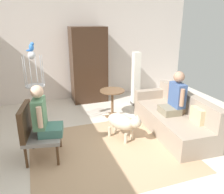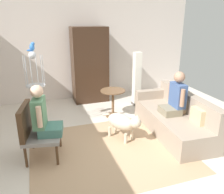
{
  "view_description": "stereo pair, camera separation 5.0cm",
  "coord_description": "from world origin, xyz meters",
  "px_view_note": "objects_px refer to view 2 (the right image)",
  "views": [
    {
      "loc": [
        -1.32,
        -3.41,
        2.26
      ],
      "look_at": [
        0.01,
        0.36,
        0.86
      ],
      "focal_mm": 37.39,
      "sensor_mm": 36.0,
      "label": 1
    },
    {
      "loc": [
        -1.27,
        -3.43,
        2.26
      ],
      "look_at": [
        0.01,
        0.36,
        0.86
      ],
      "focal_mm": 37.39,
      "sensor_mm": 36.0,
      "label": 2
    }
  ],
  "objects_px": {
    "person_on_couch": "(176,97)",
    "column_lamp": "(137,79)",
    "dog": "(122,122)",
    "parrot": "(32,47)",
    "person_on_armchair": "(43,115)",
    "armoire_cabinet": "(90,65)",
    "couch": "(174,118)",
    "armchair": "(34,129)",
    "round_end_table": "(113,99)",
    "bird_cage_stand": "(37,93)"
  },
  "relations": [
    {
      "from": "dog",
      "to": "parrot",
      "type": "distance_m",
      "value": 2.22
    },
    {
      "from": "dog",
      "to": "armoire_cabinet",
      "type": "height_order",
      "value": "armoire_cabinet"
    },
    {
      "from": "couch",
      "to": "armoire_cabinet",
      "type": "relative_size",
      "value": 1.05
    },
    {
      "from": "couch",
      "to": "dog",
      "type": "xyz_separation_m",
      "value": [
        -1.11,
        0.04,
        0.06
      ]
    },
    {
      "from": "person_on_armchair",
      "to": "dog",
      "type": "distance_m",
      "value": 1.49
    },
    {
      "from": "person_on_armchair",
      "to": "armoire_cabinet",
      "type": "height_order",
      "value": "armoire_cabinet"
    },
    {
      "from": "person_on_armchair",
      "to": "couch",
      "type": "bearing_deg",
      "value": 2.1
    },
    {
      "from": "couch",
      "to": "bird_cage_stand",
      "type": "xyz_separation_m",
      "value": [
        -2.59,
        1.0,
        0.5
      ]
    },
    {
      "from": "round_end_table",
      "to": "parrot",
      "type": "height_order",
      "value": "parrot"
    },
    {
      "from": "armchair",
      "to": "person_on_couch",
      "type": "relative_size",
      "value": 1.1
    },
    {
      "from": "person_on_couch",
      "to": "parrot",
      "type": "height_order",
      "value": "parrot"
    },
    {
      "from": "parrot",
      "to": "couch",
      "type": "bearing_deg",
      "value": -21.09
    },
    {
      "from": "couch",
      "to": "parrot",
      "type": "xyz_separation_m",
      "value": [
        -2.58,
        1.0,
        1.42
      ]
    },
    {
      "from": "couch",
      "to": "armchair",
      "type": "xyz_separation_m",
      "value": [
        -2.69,
        -0.06,
        0.24
      ]
    },
    {
      "from": "person_on_armchair",
      "to": "bird_cage_stand",
      "type": "relative_size",
      "value": 0.52
    },
    {
      "from": "bird_cage_stand",
      "to": "parrot",
      "type": "distance_m",
      "value": 0.92
    },
    {
      "from": "dog",
      "to": "parrot",
      "type": "relative_size",
      "value": 4.79
    },
    {
      "from": "armchair",
      "to": "person_on_armchair",
      "type": "xyz_separation_m",
      "value": [
        0.16,
        -0.03,
        0.23
      ]
    },
    {
      "from": "armchair",
      "to": "bird_cage_stand",
      "type": "height_order",
      "value": "bird_cage_stand"
    },
    {
      "from": "couch",
      "to": "round_end_table",
      "type": "xyz_separation_m",
      "value": [
        -0.93,
        1.12,
        0.13
      ]
    },
    {
      "from": "armchair",
      "to": "bird_cage_stand",
      "type": "bearing_deg",
      "value": 84.79
    },
    {
      "from": "armoire_cabinet",
      "to": "dog",
      "type": "bearing_deg",
      "value": -88.67
    },
    {
      "from": "round_end_table",
      "to": "dog",
      "type": "height_order",
      "value": "round_end_table"
    },
    {
      "from": "round_end_table",
      "to": "armoire_cabinet",
      "type": "xyz_separation_m",
      "value": [
        -0.23,
        1.26,
        0.58
      ]
    },
    {
      "from": "person_on_armchair",
      "to": "parrot",
      "type": "height_order",
      "value": "parrot"
    },
    {
      "from": "bird_cage_stand",
      "to": "dog",
      "type": "bearing_deg",
      "value": -32.7
    },
    {
      "from": "person_on_couch",
      "to": "column_lamp",
      "type": "relative_size",
      "value": 0.6
    },
    {
      "from": "person_on_armchair",
      "to": "parrot",
      "type": "relative_size",
      "value": 4.89
    },
    {
      "from": "armchair",
      "to": "bird_cage_stand",
      "type": "distance_m",
      "value": 1.09
    },
    {
      "from": "couch",
      "to": "armchair",
      "type": "distance_m",
      "value": 2.7
    },
    {
      "from": "armchair",
      "to": "column_lamp",
      "type": "bearing_deg",
      "value": 33.62
    },
    {
      "from": "bird_cage_stand",
      "to": "parrot",
      "type": "bearing_deg",
      "value": -0.0
    },
    {
      "from": "person_on_armchair",
      "to": "dog",
      "type": "xyz_separation_m",
      "value": [
        1.43,
        0.13,
        -0.4
      ]
    },
    {
      "from": "person_on_couch",
      "to": "column_lamp",
      "type": "xyz_separation_m",
      "value": [
        -0.06,
        1.69,
        -0.07
      ]
    },
    {
      "from": "dog",
      "to": "person_on_couch",
      "type": "bearing_deg",
      "value": -3.59
    },
    {
      "from": "person_on_couch",
      "to": "couch",
      "type": "bearing_deg",
      "value": 39.9
    },
    {
      "from": "round_end_table",
      "to": "couch",
      "type": "bearing_deg",
      "value": -50.37
    },
    {
      "from": "column_lamp",
      "to": "couch",
      "type": "bearing_deg",
      "value": -86.9
    },
    {
      "from": "column_lamp",
      "to": "parrot",
      "type": "bearing_deg",
      "value": -164.95
    },
    {
      "from": "dog",
      "to": "bird_cage_stand",
      "type": "xyz_separation_m",
      "value": [
        -1.49,
        0.95,
        0.43
      ]
    },
    {
      "from": "round_end_table",
      "to": "bird_cage_stand",
      "type": "height_order",
      "value": "bird_cage_stand"
    },
    {
      "from": "armchair",
      "to": "armoire_cabinet",
      "type": "xyz_separation_m",
      "value": [
        1.53,
        2.45,
        0.48
      ]
    },
    {
      "from": "dog",
      "to": "column_lamp",
      "type": "height_order",
      "value": "column_lamp"
    },
    {
      "from": "armchair",
      "to": "round_end_table",
      "type": "relative_size",
      "value": 1.44
    },
    {
      "from": "person_on_armchair",
      "to": "armoire_cabinet",
      "type": "relative_size",
      "value": 0.42
    },
    {
      "from": "armchair",
      "to": "column_lamp",
      "type": "xyz_separation_m",
      "value": [
        2.6,
        1.73,
        0.17
      ]
    },
    {
      "from": "round_end_table",
      "to": "parrot",
      "type": "bearing_deg",
      "value": -175.59
    },
    {
      "from": "parrot",
      "to": "column_lamp",
      "type": "xyz_separation_m",
      "value": [
        2.49,
        0.67,
        -1.01
      ]
    },
    {
      "from": "round_end_table",
      "to": "bird_cage_stand",
      "type": "bearing_deg",
      "value": -175.62
    },
    {
      "from": "armchair",
      "to": "person_on_armchair",
      "type": "height_order",
      "value": "person_on_armchair"
    }
  ]
}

